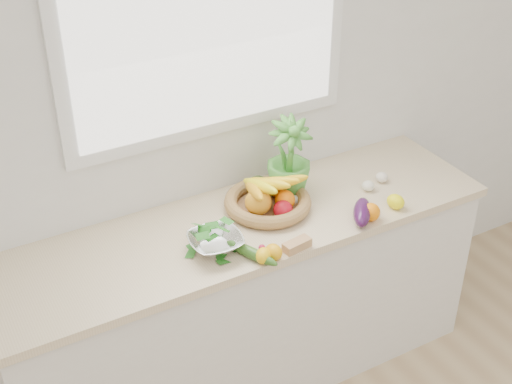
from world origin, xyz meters
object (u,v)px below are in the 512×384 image
colander_with_spinach (215,239)px  apple (283,210)px  eggplant (362,212)px  cucumber (252,253)px  potted_herb (289,157)px  fruit_basket (267,198)px

colander_with_spinach → apple: bearing=10.7°
colander_with_spinach → eggplant: bearing=-9.8°
cucumber → colander_with_spinach: (-0.10, 0.11, 0.03)m
potted_herb → apple: bearing=-127.8°
eggplant → cucumber: eggplant is taller
eggplant → fruit_basket: bearing=138.2°
fruit_basket → colander_with_spinach: size_ratio=2.22×
potted_herb → colander_with_spinach: size_ratio=1.57×
apple → potted_herb: bearing=52.2°
apple → colander_with_spinach: 0.37m
potted_herb → colander_with_spinach: potted_herb is taller
eggplant → potted_herb: size_ratio=0.56×
apple → cucumber: apple is taller
cucumber → potted_herb: (0.38, 0.34, 0.17)m
cucumber → fruit_basket: size_ratio=0.50×
cucumber → eggplant: bearing=0.1°
potted_herb → colander_with_spinach: bearing=-154.8°
cucumber → colander_with_spinach: bearing=132.8°
fruit_basket → eggplant: bearing=-41.8°
eggplant → fruit_basket: size_ratio=0.39×
potted_herb → fruit_basket: bearing=-157.5°
apple → colander_with_spinach: (-0.36, -0.07, 0.02)m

